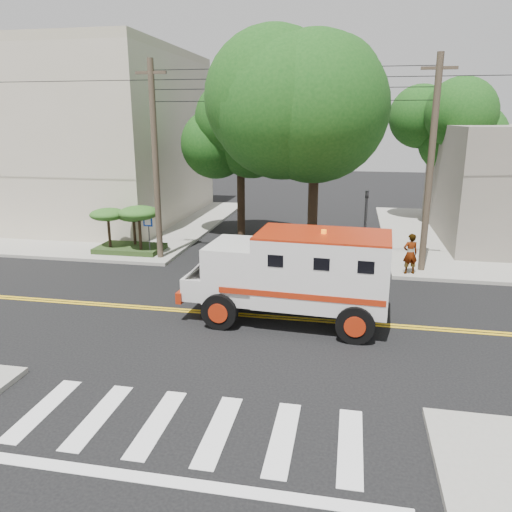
# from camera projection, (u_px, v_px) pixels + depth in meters

# --- Properties ---
(ground) EXTENTS (100.00, 100.00, 0.00)m
(ground) POSITION_uv_depth(u_px,v_px,m) (251.00, 316.00, 17.01)
(ground) COLOR black
(ground) RESTS_ON ground
(sidewalk_nw) EXTENTS (17.00, 17.00, 0.15)m
(sidewalk_nw) POSITION_uv_depth(u_px,v_px,m) (88.00, 221.00, 32.22)
(sidewalk_nw) COLOR gray
(sidewalk_nw) RESTS_ON ground
(building_left) EXTENTS (16.00, 14.00, 10.00)m
(building_left) POSITION_uv_depth(u_px,v_px,m) (65.00, 140.00, 32.66)
(building_left) COLOR #B2A992
(building_left) RESTS_ON sidewalk_nw
(utility_pole_left) EXTENTS (0.28, 0.28, 9.00)m
(utility_pole_left) POSITION_uv_depth(u_px,v_px,m) (156.00, 164.00, 22.51)
(utility_pole_left) COLOR #382D23
(utility_pole_left) RESTS_ON ground
(utility_pole_right) EXTENTS (0.28, 0.28, 9.00)m
(utility_pole_right) POSITION_uv_depth(u_px,v_px,m) (430.00, 169.00, 20.53)
(utility_pole_right) COLOR #382D23
(utility_pole_right) RESTS_ON ground
(tree_main) EXTENTS (6.08, 5.70, 9.85)m
(tree_main) POSITION_uv_depth(u_px,v_px,m) (326.00, 101.00, 20.62)
(tree_main) COLOR black
(tree_main) RESTS_ON ground
(tree_left) EXTENTS (4.48, 4.20, 7.70)m
(tree_left) POSITION_uv_depth(u_px,v_px,m) (245.00, 133.00, 27.13)
(tree_left) COLOR black
(tree_left) RESTS_ON ground
(tree_right) EXTENTS (4.80, 4.50, 8.20)m
(tree_right) POSITION_uv_depth(u_px,v_px,m) (455.00, 126.00, 28.71)
(tree_right) COLOR black
(tree_right) RESTS_ON ground
(traffic_signal) EXTENTS (0.15, 0.18, 3.60)m
(traffic_signal) POSITION_uv_depth(u_px,v_px,m) (365.00, 223.00, 21.02)
(traffic_signal) COLOR #3F3F42
(traffic_signal) RESTS_ON ground
(accessibility_sign) EXTENTS (0.45, 0.10, 2.02)m
(accessibility_sign) POSITION_uv_depth(u_px,v_px,m) (149.00, 231.00, 23.62)
(accessibility_sign) COLOR #3F3F42
(accessibility_sign) RESTS_ON ground
(palm_planter) EXTENTS (3.52, 2.63, 2.36)m
(palm_planter) POSITION_uv_depth(u_px,v_px,m) (128.00, 222.00, 24.19)
(palm_planter) COLOR #1E3314
(palm_planter) RESTS_ON sidewalk_nw
(armored_truck) EXTENTS (6.80, 3.04, 3.03)m
(armored_truck) POSITION_uv_depth(u_px,v_px,m) (296.00, 271.00, 16.09)
(armored_truck) COLOR silver
(armored_truck) RESTS_ON ground
(pedestrian_a) EXTENTS (0.72, 0.58, 1.73)m
(pedestrian_a) POSITION_uv_depth(u_px,v_px,m) (410.00, 254.00, 20.90)
(pedestrian_a) COLOR gray
(pedestrian_a) RESTS_ON sidewalk_ne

